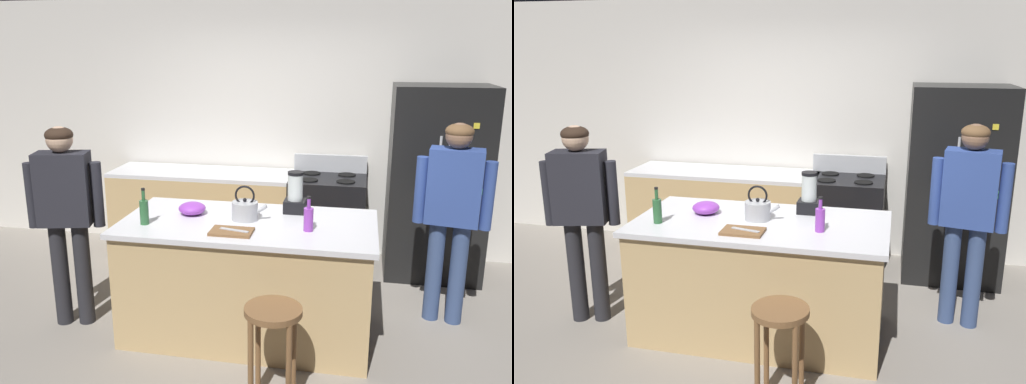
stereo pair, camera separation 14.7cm
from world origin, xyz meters
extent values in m
plane|color=gray|center=(0.00, 0.00, 0.00)|extent=(14.00, 14.00, 0.00)
cube|color=silver|center=(0.00, 1.95, 1.35)|extent=(8.00, 0.10, 2.70)
cube|color=tan|center=(0.00, 0.00, 0.44)|extent=(1.86, 0.93, 0.88)
cube|color=silver|center=(0.00, 0.00, 0.90)|extent=(1.92, 0.99, 0.04)
cube|color=tan|center=(-0.80, 1.55, 0.44)|extent=(2.00, 0.64, 0.88)
cube|color=silver|center=(-0.80, 1.55, 0.90)|extent=(2.00, 0.64, 0.04)
cube|color=black|center=(1.54, 1.50, 0.93)|extent=(0.90, 0.70, 1.86)
cylinder|color=#B7BABF|center=(1.50, 1.13, 1.02)|extent=(0.02, 0.02, 0.84)
cylinder|color=#B7BABF|center=(1.58, 1.13, 1.02)|extent=(0.02, 0.02, 0.84)
cube|color=#3FB259|center=(1.84, 1.15, 0.93)|extent=(0.05, 0.01, 0.05)
cube|color=#3FB259|center=(1.86, 1.15, 0.95)|extent=(0.05, 0.01, 0.05)
cube|color=orange|center=(1.61, 1.15, 1.52)|extent=(0.05, 0.01, 0.05)
cube|color=yellow|center=(1.78, 1.15, 1.54)|extent=(0.05, 0.01, 0.05)
cube|color=yellow|center=(1.70, 1.15, 0.83)|extent=(0.05, 0.01, 0.05)
cube|color=#268CD8|center=(1.73, 1.15, 0.83)|extent=(0.05, 0.01, 0.05)
cube|color=black|center=(0.50, 1.52, 0.46)|extent=(0.76, 0.64, 0.92)
cube|color=black|center=(0.50, 1.20, 0.42)|extent=(0.60, 0.01, 0.24)
cube|color=#B7BABF|center=(0.50, 1.81, 1.01)|extent=(0.76, 0.06, 0.18)
cylinder|color=black|center=(0.32, 1.37, 0.93)|extent=(0.18, 0.18, 0.01)
cylinder|color=black|center=(0.68, 1.37, 0.93)|extent=(0.18, 0.18, 0.01)
cylinder|color=black|center=(0.32, 1.67, 0.93)|extent=(0.18, 0.18, 0.01)
cylinder|color=black|center=(0.68, 1.67, 0.93)|extent=(0.18, 0.18, 0.01)
cylinder|color=#26262B|center=(-1.52, -0.15, 0.43)|extent=(0.16, 0.16, 0.85)
cylinder|color=#26262B|center=(-1.34, -0.11, 0.43)|extent=(0.16, 0.16, 0.85)
cube|color=#26262D|center=(-1.43, -0.13, 1.14)|extent=(0.44, 0.31, 0.57)
cylinder|color=#26262D|center=(-1.67, -0.19, 1.09)|extent=(0.11, 0.11, 0.51)
cylinder|color=#26262D|center=(-1.19, -0.07, 1.09)|extent=(0.11, 0.11, 0.51)
sphere|color=#D8AD8C|center=(-1.43, -0.13, 1.52)|extent=(0.24, 0.24, 0.20)
ellipsoid|color=#332319|center=(-1.43, -0.13, 1.56)|extent=(0.25, 0.25, 0.12)
cylinder|color=#384C7A|center=(1.62, 0.48, 0.42)|extent=(0.15, 0.15, 0.85)
cylinder|color=#384C7A|center=(1.45, 0.52, 0.42)|extent=(0.15, 0.15, 0.85)
cube|color=#334C99|center=(1.54, 0.50, 1.15)|extent=(0.43, 0.29, 0.60)
cylinder|color=#334C99|center=(1.78, 0.45, 1.10)|extent=(0.11, 0.11, 0.54)
cylinder|color=#334C99|center=(1.29, 0.55, 1.10)|extent=(0.11, 0.11, 0.54)
sphere|color=#8C664C|center=(1.54, 0.50, 1.55)|extent=(0.23, 0.23, 0.20)
ellipsoid|color=brown|center=(1.54, 0.50, 1.58)|extent=(0.25, 0.25, 0.12)
cylinder|color=brown|center=(0.34, -0.83, 0.64)|extent=(0.36, 0.36, 0.04)
cylinder|color=brown|center=(0.22, -0.95, 0.31)|extent=(0.04, 0.04, 0.62)
cylinder|color=brown|center=(0.45, -0.95, 0.31)|extent=(0.04, 0.04, 0.62)
cylinder|color=brown|center=(0.22, -0.72, 0.31)|extent=(0.04, 0.04, 0.62)
cylinder|color=brown|center=(0.45, -0.72, 0.31)|extent=(0.04, 0.04, 0.62)
cube|color=black|center=(0.32, 0.31, 0.97)|extent=(0.17, 0.17, 0.10)
cylinder|color=silver|center=(0.32, 0.31, 1.13)|extent=(0.12, 0.12, 0.21)
cylinder|color=black|center=(0.32, 0.31, 1.24)|extent=(0.12, 0.12, 0.02)
cylinder|color=purple|center=(0.47, -0.12, 1.01)|extent=(0.07, 0.07, 0.17)
cylinder|color=purple|center=(0.47, -0.12, 1.13)|extent=(0.03, 0.03, 0.07)
cylinder|color=black|center=(0.47, -0.12, 1.17)|extent=(0.03, 0.03, 0.02)
cylinder|color=#2D6638|center=(-0.74, -0.21, 1.01)|extent=(0.07, 0.07, 0.18)
cylinder|color=#2D6638|center=(-0.74, -0.21, 1.14)|extent=(0.03, 0.03, 0.08)
cylinder|color=black|center=(-0.74, -0.21, 1.19)|extent=(0.03, 0.03, 0.02)
ellipsoid|color=purple|center=(-0.47, 0.09, 0.97)|extent=(0.21, 0.21, 0.10)
cylinder|color=#B7BABF|center=(-0.03, 0.04, 0.99)|extent=(0.20, 0.20, 0.14)
sphere|color=black|center=(-0.03, 0.04, 1.08)|extent=(0.03, 0.03, 0.03)
cylinder|color=#B7BABF|center=(0.10, 0.04, 1.01)|extent=(0.09, 0.03, 0.08)
torus|color=black|center=(-0.03, 0.04, 1.11)|extent=(0.16, 0.02, 0.16)
cube|color=brown|center=(-0.06, -0.28, 0.93)|extent=(0.30, 0.20, 0.02)
cube|color=#B7BABF|center=(-0.04, -0.28, 0.95)|extent=(0.22, 0.08, 0.01)
camera|label=1|loc=(0.81, -3.74, 2.19)|focal=37.43mm
camera|label=2|loc=(0.96, -3.71, 2.19)|focal=37.43mm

